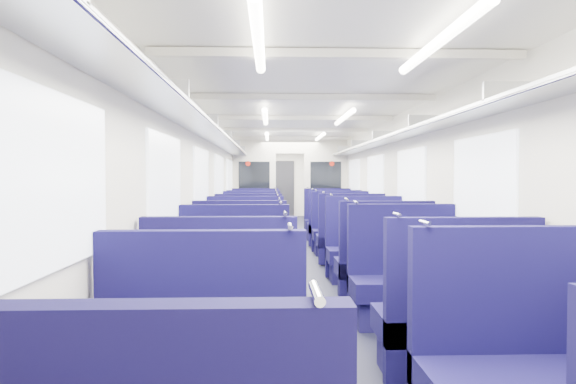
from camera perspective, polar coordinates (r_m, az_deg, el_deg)
name	(u,v)px	position (r m, az deg, el deg)	size (l,w,h in m)	color
floor	(296,252)	(9.78, 0.88, -6.72)	(2.80, 18.00, 0.01)	black
ceiling	(296,128)	(9.71, 0.88, 7.13)	(2.80, 18.00, 0.01)	white
wall_left	(221,190)	(9.70, -7.41, 0.17)	(0.02, 18.00, 2.35)	beige
dado_left	(222,234)	(9.76, -7.30, -4.67)	(0.03, 17.90, 0.70)	#14113A
wall_right	(370,190)	(9.84, 9.05, 0.19)	(0.02, 18.00, 2.35)	beige
dado_right	(369,234)	(9.89, 8.94, -4.59)	(0.03, 17.90, 0.70)	#14113A
wall_far	(284,184)	(18.66, -0.48, 0.94)	(2.80, 0.02, 2.35)	beige
luggage_rack_left	(231,148)	(9.70, -6.32, 4.89)	(0.36, 17.40, 0.18)	#B2B5BA
luggage_rack_right	(360,148)	(9.82, 8.00, 4.85)	(0.36, 17.40, 0.18)	#B2B5BA
windows	(297,177)	(9.21, 1.02, 1.63)	(2.78, 15.60, 0.75)	white
ceiling_fittings	(297,130)	(9.45, 0.96, 6.91)	(2.70, 16.06, 0.11)	silver
end_door	(284,188)	(18.61, -0.48, 0.39)	(0.75, 0.06, 2.00)	black
bulkhead	(290,185)	(12.61, 0.22, 0.81)	(2.80, 0.10, 2.35)	silver
seat_3	(517,378)	(3.14, 24.04, -18.33)	(1.07, 0.59, 1.19)	#120E45
seat_4	(222,325)	(3.85, -7.36, -14.43)	(1.07, 0.59, 1.19)	#120E45
seat_5	(455,327)	(3.95, 17.98, -14.06)	(1.07, 0.59, 1.19)	#120E45
seat_6	(234,289)	(5.02, -6.04, -10.60)	(1.07, 0.59, 1.19)	#120E45
seat_7	(404,286)	(5.23, 12.76, -10.12)	(1.07, 0.59, 1.19)	#120E45
seat_8	(241,267)	(6.13, -5.28, -8.33)	(1.07, 0.59, 1.19)	#120E45
seat_9	(383,269)	(6.12, 10.53, -8.37)	(1.07, 0.59, 1.19)	#120E45
seat_10	(245,254)	(7.15, -4.79, -6.88)	(1.07, 0.59, 1.19)	#120E45
seat_11	(365,254)	(7.23, 8.55, -6.80)	(1.07, 0.59, 1.19)	#120E45
seat_12	(249,242)	(8.43, -4.35, -5.56)	(1.07, 0.59, 1.19)	#120E45
seat_13	(350,241)	(8.55, 6.89, -5.47)	(1.07, 0.59, 1.19)	#120E45
seat_14	(252,234)	(9.55, -4.07, -4.70)	(1.07, 0.59, 1.19)	#120E45
seat_15	(341,234)	(9.61, 5.90, -4.66)	(1.07, 0.59, 1.19)	#120E45
seat_16	(253,228)	(10.61, -3.85, -4.06)	(1.07, 0.59, 1.19)	#120E45
seat_17	(334,228)	(10.67, 5.11, -4.03)	(1.07, 0.59, 1.19)	#120E45
seat_18	(255,223)	(11.76, -3.67, -3.48)	(1.07, 0.59, 1.19)	#120E45
seat_19	(328,223)	(11.76, 4.45, -3.49)	(1.07, 0.59, 1.19)	#120E45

